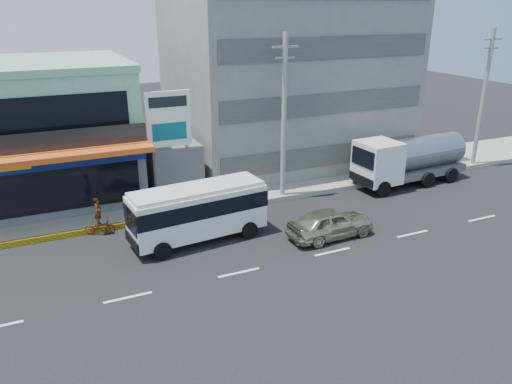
{
  "coord_description": "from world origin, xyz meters",
  "views": [
    {
      "loc": [
        -7.46,
        -18.49,
        11.45
      ],
      "look_at": [
        2.59,
        3.86,
        2.2
      ],
      "focal_mm": 35.0,
      "sensor_mm": 36.0,
      "label": 1
    }
  ],
  "objects_px": {
    "utility_pole_near": "(284,118)",
    "sedan": "(331,223)",
    "utility_pole_far": "(483,98)",
    "shop_building": "(28,136)",
    "minibus": "(198,209)",
    "satellite_dish": "(170,140)",
    "billboard": "(169,125)",
    "concrete_building": "(286,68)",
    "motorcycle_rider": "(99,222)",
    "tanker_truck": "(407,159)"
  },
  "relations": [
    {
      "from": "sedan",
      "to": "tanker_truck",
      "type": "distance_m",
      "value": 10.39
    },
    {
      "from": "utility_pole_near",
      "to": "sedan",
      "type": "bearing_deg",
      "value": -92.07
    },
    {
      "from": "concrete_building",
      "to": "sedan",
      "type": "relative_size",
      "value": 3.44
    },
    {
      "from": "concrete_building",
      "to": "motorcycle_rider",
      "type": "xyz_separation_m",
      "value": [
        -15.15,
        -8.2,
        -6.32
      ]
    },
    {
      "from": "shop_building",
      "to": "utility_pole_near",
      "type": "bearing_deg",
      "value": -25.06
    },
    {
      "from": "tanker_truck",
      "to": "motorcycle_rider",
      "type": "xyz_separation_m",
      "value": [
        -20.0,
        0.32,
        -1.06
      ]
    },
    {
      "from": "minibus",
      "to": "motorcycle_rider",
      "type": "bearing_deg",
      "value": 148.5
    },
    {
      "from": "shop_building",
      "to": "concrete_building",
      "type": "relative_size",
      "value": 0.77
    },
    {
      "from": "utility_pole_near",
      "to": "motorcycle_rider",
      "type": "height_order",
      "value": "utility_pole_near"
    },
    {
      "from": "satellite_dish",
      "to": "utility_pole_near",
      "type": "bearing_deg",
      "value": -30.96
    },
    {
      "from": "satellite_dish",
      "to": "billboard",
      "type": "bearing_deg",
      "value": -105.52
    },
    {
      "from": "satellite_dish",
      "to": "motorcycle_rider",
      "type": "relative_size",
      "value": 0.73
    },
    {
      "from": "utility_pole_far",
      "to": "tanker_truck",
      "type": "relative_size",
      "value": 1.2
    },
    {
      "from": "motorcycle_rider",
      "to": "tanker_truck",
      "type": "bearing_deg",
      "value": -0.91
    },
    {
      "from": "billboard",
      "to": "utility_pole_far",
      "type": "height_order",
      "value": "utility_pole_far"
    },
    {
      "from": "shop_building",
      "to": "utility_pole_far",
      "type": "height_order",
      "value": "utility_pole_far"
    },
    {
      "from": "utility_pole_far",
      "to": "shop_building",
      "type": "bearing_deg",
      "value": 167.69
    },
    {
      "from": "tanker_truck",
      "to": "motorcycle_rider",
      "type": "relative_size",
      "value": 4.05
    },
    {
      "from": "satellite_dish",
      "to": "tanker_truck",
      "type": "xyz_separation_m",
      "value": [
        14.85,
        -4.52,
        -1.84
      ]
    },
    {
      "from": "minibus",
      "to": "concrete_building",
      "type": "bearing_deg",
      "value": 46.12
    },
    {
      "from": "concrete_building",
      "to": "motorcycle_rider",
      "type": "height_order",
      "value": "concrete_building"
    },
    {
      "from": "utility_pole_far",
      "to": "sedan",
      "type": "relative_size",
      "value": 2.15
    },
    {
      "from": "concrete_building",
      "to": "tanker_truck",
      "type": "relative_size",
      "value": 1.92
    },
    {
      "from": "utility_pole_near",
      "to": "minibus",
      "type": "xyz_separation_m",
      "value": [
        -6.58,
        -3.4,
        -3.41
      ]
    },
    {
      "from": "concrete_building",
      "to": "minibus",
      "type": "xyz_separation_m",
      "value": [
        -10.58,
        -11.0,
        -5.26
      ]
    },
    {
      "from": "utility_pole_far",
      "to": "motorcycle_rider",
      "type": "xyz_separation_m",
      "value": [
        -27.15,
        -0.6,
        -4.47
      ]
    },
    {
      "from": "concrete_building",
      "to": "shop_building",
      "type": "bearing_deg",
      "value": -176.65
    },
    {
      "from": "tanker_truck",
      "to": "motorcycle_rider",
      "type": "distance_m",
      "value": 20.03
    },
    {
      "from": "shop_building",
      "to": "utility_pole_near",
      "type": "distance_m",
      "value": 15.5
    },
    {
      "from": "sedan",
      "to": "tanker_truck",
      "type": "xyz_separation_m",
      "value": [
        9.07,
        4.98,
        0.95
      ]
    },
    {
      "from": "concrete_building",
      "to": "minibus",
      "type": "bearing_deg",
      "value": -133.88
    },
    {
      "from": "shop_building",
      "to": "minibus",
      "type": "bearing_deg",
      "value": -53.28
    },
    {
      "from": "minibus",
      "to": "motorcycle_rider",
      "type": "distance_m",
      "value": 5.46
    },
    {
      "from": "shop_building",
      "to": "minibus",
      "type": "distance_m",
      "value": 12.61
    },
    {
      "from": "concrete_building",
      "to": "motorcycle_rider",
      "type": "distance_m",
      "value": 18.35
    },
    {
      "from": "motorcycle_rider",
      "to": "billboard",
      "type": "bearing_deg",
      "value": 27.29
    },
    {
      "from": "utility_pole_near",
      "to": "tanker_truck",
      "type": "bearing_deg",
      "value": -5.93
    },
    {
      "from": "billboard",
      "to": "concrete_building",
      "type": "bearing_deg",
      "value": 28.92
    },
    {
      "from": "tanker_truck",
      "to": "motorcycle_rider",
      "type": "height_order",
      "value": "tanker_truck"
    },
    {
      "from": "sedan",
      "to": "utility_pole_far",
      "type": "bearing_deg",
      "value": -72.28
    },
    {
      "from": "utility_pole_near",
      "to": "sedan",
      "type": "distance_m",
      "value": 7.34
    },
    {
      "from": "minibus",
      "to": "sedan",
      "type": "bearing_deg",
      "value": -21.43
    },
    {
      "from": "shop_building",
      "to": "motorcycle_rider",
      "type": "relative_size",
      "value": 6.02
    },
    {
      "from": "shop_building",
      "to": "minibus",
      "type": "xyz_separation_m",
      "value": [
        7.42,
        -9.95,
        -2.26
      ]
    },
    {
      "from": "shop_building",
      "to": "concrete_building",
      "type": "distance_m",
      "value": 18.28
    },
    {
      "from": "satellite_dish",
      "to": "utility_pole_far",
      "type": "height_order",
      "value": "utility_pole_far"
    },
    {
      "from": "satellite_dish",
      "to": "shop_building",
      "type": "bearing_deg",
      "value": 159.79
    },
    {
      "from": "utility_pole_far",
      "to": "tanker_truck",
      "type": "distance_m",
      "value": 7.97
    },
    {
      "from": "billboard",
      "to": "shop_building",
      "type": "bearing_deg",
      "value": 147.68
    },
    {
      "from": "satellite_dish",
      "to": "motorcycle_rider",
      "type": "bearing_deg",
      "value": -140.81
    }
  ]
}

